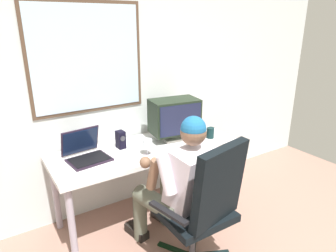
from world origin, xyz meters
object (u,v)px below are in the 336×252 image
Objects in this scene: person_seated at (179,182)px; coffee_mug at (210,133)px; desk at (147,154)px; laptop at (85,151)px; crt_monitor at (174,116)px; wine_glass at (147,145)px; office_chair at (206,202)px; desk_speaker at (121,140)px.

person_seated is 11.21× the size of coffee_mug.
desk is 0.58m from laptop.
desk is at bearing -174.69° from crt_monitor.
wine_glass is at bearing -24.57° from laptop.
person_seated is at bearing -49.14° from laptop.
coffee_mug is (0.61, 0.69, 0.20)m from office_chair.
laptop is 1.23m from coffee_mug.
desk is 4.75× the size of laptop.
desk_speaker is at bearing 172.31° from crt_monitor.
person_seated reaches higher than crt_monitor.
crt_monitor is (0.35, 0.59, 0.33)m from person_seated.
office_chair reaches higher than desk.
desk_speaker is 1.51× the size of coffee_mug.
crt_monitor reaches higher than coffee_mug.
wine_glass is at bearing -155.45° from crt_monitor.
crt_monitor reaches higher than desk_speaker.
office_chair is 0.73m from wine_glass.
laptop is (-0.54, 0.63, 0.16)m from person_seated.
person_seated is at bearing -91.52° from desk.
crt_monitor is (0.30, 0.87, 0.38)m from office_chair.
crt_monitor reaches higher than wine_glass.
wine_glass is (-0.06, 0.41, 0.19)m from person_seated.
person_seated is 0.85m from laptop.
office_chair is 1.10m from laptop.
office_chair is 0.28m from person_seated.
wine_glass reaches higher than desk.
person_seated is 0.45m from wine_glass.
person_seated reaches higher than desk.
desk_speaker is at bearing 106.35° from person_seated.
desk_speaker is at bearing 117.55° from wine_glass.
crt_monitor is at bearing 150.73° from coffee_mug.
coffee_mug is at bearing -16.23° from desk_speaker.
coffee_mug is (0.72, 0.01, -0.04)m from wine_glass.
person_seated is at bearing -120.48° from crt_monitor.
office_chair is at bearing -109.03° from crt_monitor.
desk is at bearing 92.41° from office_chair.
crt_monitor is 3.52× the size of wine_glass.
person_seated is at bearing 100.37° from office_chair.
office_chair is 6.53× the size of desk_speaker.
desk is 16.21× the size of coffee_mug.
office_chair reaches higher than desk_speaker.
crt_monitor reaches higher than laptop.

